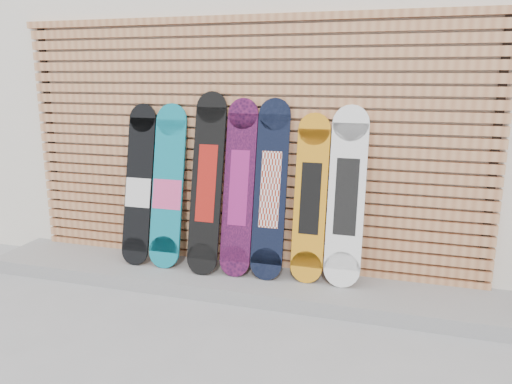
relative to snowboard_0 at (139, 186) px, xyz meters
The scene contains 11 objects.
ground 1.57m from the snowboard_0, 35.22° to the right, with size 80.00×80.00×0.00m, color gray.
building 3.31m from the snowboard_0, 59.86° to the left, with size 12.00×5.00×3.60m, color silver.
concrete_step 1.21m from the snowboard_0, ahead, with size 4.60×0.70×0.12m, color gray.
slat_wall 1.03m from the snowboard_0, 12.25° to the left, with size 4.26×0.08×2.29m.
snowboard_0 is the anchor object (origin of this frame).
snowboard_1 0.29m from the snowboard_0, ahead, with size 0.29×0.34×1.45m.
snowboard_2 0.68m from the snowboard_0, ahead, with size 0.28×0.39×1.56m.
snowboard_3 0.96m from the snowboard_0, ahead, with size 0.27×0.34×1.50m.
snowboard_4 1.24m from the snowboard_0, ahead, with size 0.28×0.33×1.51m.
snowboard_5 1.57m from the snowboard_0, ahead, with size 0.27×0.29×1.39m.
snowboard_6 1.87m from the snowboard_0, ahead, with size 0.30×0.29×1.46m.
Camera 1 is at (1.21, -3.15, 1.83)m, focal length 35.00 mm.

